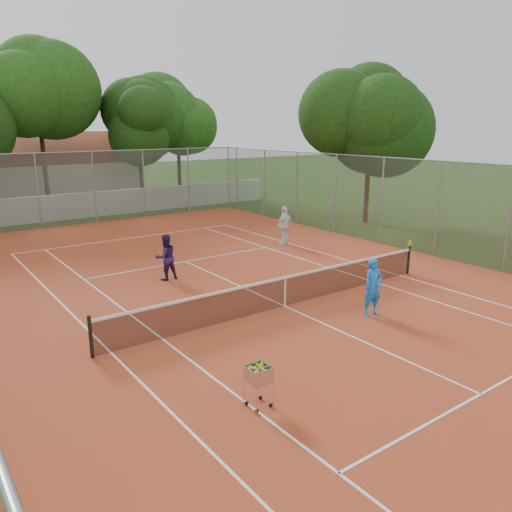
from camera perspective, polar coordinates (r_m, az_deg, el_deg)
ground at (r=15.41m, az=3.30°, el=-5.83°), size 120.00×120.00×0.00m
court_pad at (r=15.41m, az=3.30°, el=-5.80°), size 18.00×34.00×0.02m
court_lines at (r=15.40m, az=3.30°, el=-5.75°), size 10.98×23.78×0.01m
tennis_net at (r=15.24m, az=3.33°, el=-4.04°), size 11.88×0.10×0.98m
perimeter_fence at (r=14.83m, az=3.41°, el=1.42°), size 18.00×34.00×4.00m
boundary_wall at (r=31.84m, az=-18.96°, el=5.53°), size 26.00×0.30×1.50m
clubhouse at (r=40.89m, az=-26.12°, el=8.76°), size 16.40×9.00×4.40m
tropical_trees at (r=34.38m, az=-21.11°, el=13.10°), size 29.00×19.00×10.00m
player_near at (r=14.81m, az=13.23°, el=-3.49°), size 0.67×0.49×1.71m
player_far_left at (r=18.06m, az=-10.29°, el=-0.14°), size 0.81×0.64×1.65m
player_far_right at (r=23.10m, az=3.31°, el=3.51°), size 1.14×0.72×1.80m
ball_hopper at (r=10.05m, az=0.30°, el=-14.51°), size 0.55×0.55×0.95m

